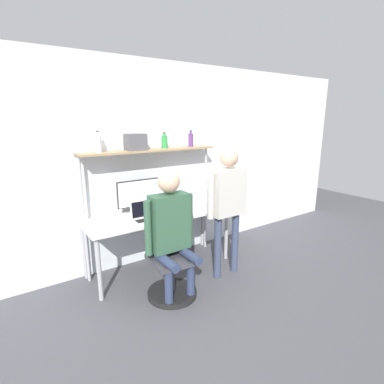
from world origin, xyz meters
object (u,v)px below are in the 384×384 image
at_px(office_chair, 170,271).
at_px(bottle_green, 164,142).
at_px(person_standing, 228,197).
at_px(monitor, 142,194).
at_px(storage_box, 136,142).
at_px(cell_phone, 162,216).
at_px(bottle_purple, 191,140).
at_px(bottle_clear, 98,143).
at_px(person_seated, 171,225).
at_px(laptop, 144,214).

bearing_deg(office_chair, bottle_green, 62.95).
bearing_deg(person_standing, monitor, 133.79).
height_order(office_chair, storage_box, storage_box).
relative_size(cell_phone, bottle_purple, 0.67).
height_order(monitor, bottle_clear, bottle_clear).
height_order(bottle_purple, bottle_green, bottle_purple).
relative_size(person_seated, storage_box, 5.98).
relative_size(bottle_clear, bottle_green, 1.21).
distance_m(bottle_green, storage_box, 0.41).
distance_m(office_chair, storage_box, 1.61).
height_order(bottle_clear, bottle_purple, bottle_clear).
bearing_deg(bottle_purple, bottle_clear, -180.00).
bearing_deg(laptop, bottle_purple, 18.32).
bearing_deg(bottle_purple, cell_phone, -153.99).
relative_size(bottle_clear, storage_box, 1.04).
bearing_deg(bottle_clear, bottle_purple, 0.00).
bearing_deg(office_chair, person_standing, -0.99).
xyz_separation_m(cell_phone, person_standing, (0.64, -0.51, 0.26)).
relative_size(cell_phone, person_standing, 0.09).
bearing_deg(laptop, person_seated, -84.64).
distance_m(office_chair, person_standing, 1.11).
xyz_separation_m(bottle_purple, bottle_green, (-0.42, -0.00, -0.01)).
bearing_deg(office_chair, bottle_clear, 119.49).
bearing_deg(monitor, bottle_green, 3.31).
relative_size(person_seated, bottle_clear, 5.77).
bearing_deg(bottle_green, person_seated, -116.05).
xyz_separation_m(person_standing, bottle_clear, (-1.28, 0.82, 0.65)).
bearing_deg(storage_box, bottle_purple, 0.00).
xyz_separation_m(office_chair, bottle_green, (0.41, 0.81, 1.38)).
distance_m(bottle_purple, storage_box, 0.83).
distance_m(monitor, bottle_purple, 1.03).
relative_size(cell_phone, bottle_clear, 0.60).
xyz_separation_m(laptop, storage_box, (0.06, 0.29, 0.85)).
height_order(cell_phone, bottle_purple, bottle_purple).
xyz_separation_m(laptop, person_standing, (0.87, -0.53, 0.21)).
bearing_deg(bottle_purple, person_seated, -134.40).
xyz_separation_m(person_seated, bottle_green, (0.42, 0.85, 0.81)).
height_order(monitor, laptop, monitor).
xyz_separation_m(cell_phone, bottle_clear, (-0.64, 0.32, 0.91)).
relative_size(cell_phone, bottle_green, 0.72).
height_order(cell_phone, bottle_clear, bottle_clear).
height_order(person_seated, person_standing, person_standing).
distance_m(laptop, person_standing, 1.04).
bearing_deg(laptop, office_chair, -83.85).
bearing_deg(bottle_green, bottle_clear, 180.00).
distance_m(office_chair, bottle_green, 1.65).
bearing_deg(bottle_green, bottle_purple, 0.00).
bearing_deg(cell_phone, person_seated, -109.02).
xyz_separation_m(office_chair, bottle_clear, (-0.46, 0.81, 1.40)).
bearing_deg(bottle_purple, storage_box, -180.00).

